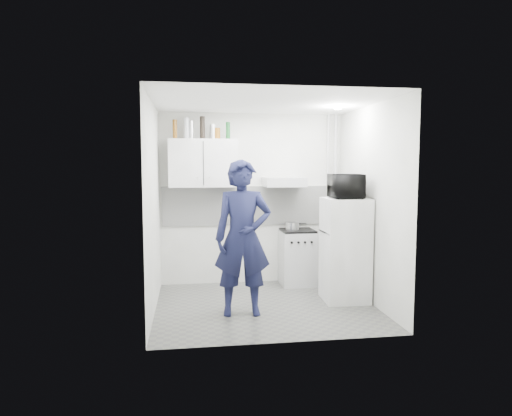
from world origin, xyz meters
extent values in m
plane|color=#53544C|center=(0.00, 0.00, 0.00)|extent=(2.80, 2.80, 0.00)
plane|color=white|center=(0.00, 0.00, 2.60)|extent=(2.80, 2.80, 0.00)
plane|color=white|center=(0.00, 1.25, 1.30)|extent=(2.80, 0.00, 2.80)
plane|color=white|center=(-1.40, 0.00, 1.30)|extent=(0.00, 2.60, 2.60)
plane|color=white|center=(1.40, 0.00, 1.30)|extent=(0.00, 2.60, 2.60)
imported|color=#141735|center=(-0.32, -0.28, 0.94)|extent=(0.71, 0.49, 1.89)
cube|color=#B8B8B8|center=(0.66, 1.00, 0.41)|extent=(0.51, 0.51, 0.82)
cube|color=white|center=(1.10, 0.10, 0.69)|extent=(0.59, 0.59, 1.38)
cube|color=black|center=(0.66, 1.00, 0.83)|extent=(0.49, 0.49, 0.03)
cylinder|color=silver|center=(0.58, 1.01, 0.90)|extent=(0.20, 0.20, 0.11)
imported|color=black|center=(1.10, 0.10, 1.54)|extent=(0.61, 0.44, 0.32)
cylinder|color=brown|center=(-1.15, 1.07, 2.34)|extent=(0.06, 0.06, 0.28)
cylinder|color=#B2B7BC|center=(-0.99, 1.07, 2.35)|extent=(0.08, 0.08, 0.31)
cylinder|color=silver|center=(-0.92, 1.07, 2.33)|extent=(0.06, 0.06, 0.26)
cylinder|color=black|center=(-0.75, 1.07, 2.36)|extent=(0.07, 0.07, 0.33)
cylinder|color=silver|center=(-0.61, 1.07, 2.31)|extent=(0.09, 0.09, 0.21)
cylinder|color=brown|center=(-0.54, 1.07, 2.28)|extent=(0.09, 0.09, 0.16)
cylinder|color=#144C1E|center=(-0.38, 1.07, 2.33)|extent=(0.06, 0.06, 0.25)
cube|color=white|center=(-0.75, 1.07, 1.85)|extent=(1.00, 0.35, 0.70)
cube|color=#B8B8B8|center=(0.45, 1.00, 1.57)|extent=(0.60, 0.50, 0.14)
cube|color=white|center=(0.00, 1.24, 1.20)|extent=(2.74, 0.03, 0.60)
cylinder|color=#B8B8B8|center=(1.30, 1.17, 1.30)|extent=(0.05, 0.05, 2.60)
cylinder|color=#B8B8B8|center=(1.18, 1.17, 1.30)|extent=(0.04, 0.04, 2.60)
cylinder|color=white|center=(1.00, 0.20, 2.57)|extent=(0.10, 0.10, 0.02)
camera|label=1|loc=(-0.96, -5.70, 1.81)|focal=32.00mm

